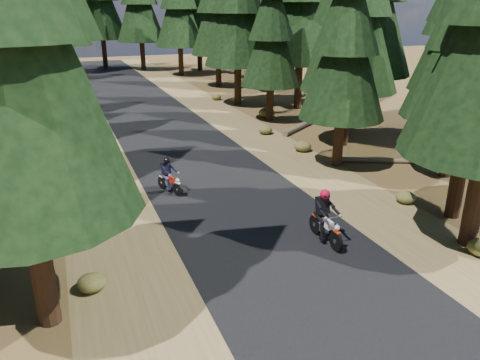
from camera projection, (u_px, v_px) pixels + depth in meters
name	position (u px, v px, depth m)	size (l,w,h in m)	color
ground	(256.00, 224.00, 16.07)	(120.00, 120.00, 0.00)	#4E3C1B
road	(211.00, 177.00, 20.43)	(6.00, 100.00, 0.01)	black
shoulder_l	(103.00, 192.00, 18.87)	(3.20, 100.00, 0.01)	brown
shoulder_r	(304.00, 165.00, 22.00)	(3.20, 100.00, 0.01)	brown
log_near	(303.00, 126.00, 28.67)	(0.32, 0.32, 4.75)	#4C4233
log_far	(383.00, 160.00, 22.31)	(0.24, 0.24, 4.13)	#4C4233
understory_shrubs	(229.00, 151.00, 23.32)	(15.00, 31.78, 0.65)	#474C1E
rider_lead	(326.00, 225.00, 14.66)	(0.58, 1.92, 1.71)	white
rider_follow	(170.00, 181.00, 18.64)	(1.07, 1.67, 1.44)	#A0160A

